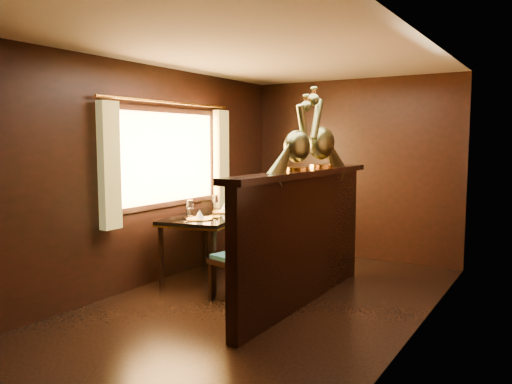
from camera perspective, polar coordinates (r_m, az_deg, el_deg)
ground at (r=5.16m, az=0.62°, el=-12.79°), size 5.00×5.00×0.00m
room_shell at (r=4.95m, az=-0.11°, el=5.07°), size 3.04×5.04×2.52m
partition at (r=5.08m, az=5.49°, el=-4.79°), size 0.26×2.70×1.36m
dining_table at (r=5.99m, az=-5.41°, el=-3.33°), size 1.04×1.43×0.97m
chair_left at (r=5.10m, az=-1.49°, el=-5.65°), size 0.52×0.54×1.21m
chair_right at (r=5.77m, az=3.25°, el=-3.92°), size 0.55×0.57×1.28m
peacock_left at (r=4.84m, az=4.74°, el=6.85°), size 0.24×0.63×0.75m
peacock_right at (r=5.35m, az=7.51°, el=7.22°), size 0.26×0.71×0.84m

